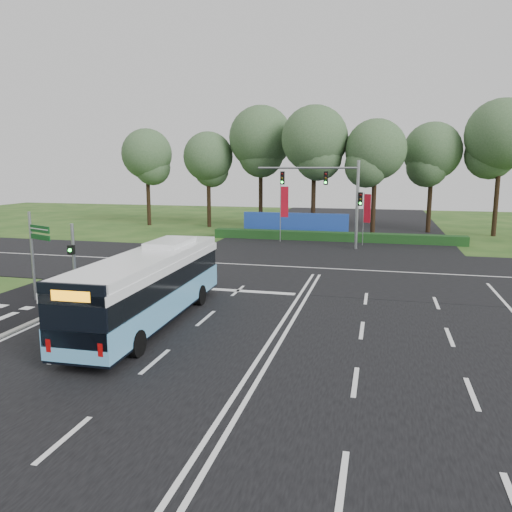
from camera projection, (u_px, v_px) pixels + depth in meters
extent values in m
plane|color=#204517|center=(281.00, 325.00, 20.70)|extent=(120.00, 120.00, 0.00)
cube|color=black|center=(281.00, 325.00, 20.70)|extent=(20.00, 120.00, 0.04)
cube|color=black|center=(317.00, 268.00, 32.16)|extent=(120.00, 14.00, 0.05)
cube|color=gray|center=(23.00, 327.00, 20.25)|extent=(0.25, 18.00, 0.12)
cube|color=#5DA8D8|center=(151.00, 301.00, 20.68)|extent=(2.66, 11.29, 1.03)
cube|color=black|center=(151.00, 312.00, 20.76)|extent=(2.63, 11.23, 0.28)
cube|color=black|center=(150.00, 279.00, 20.51)|extent=(2.56, 11.12, 0.89)
cube|color=white|center=(149.00, 265.00, 20.42)|extent=(2.66, 11.29, 0.33)
cube|color=white|center=(149.00, 258.00, 20.36)|extent=(2.60, 10.84, 0.33)
cube|color=white|center=(170.00, 242.00, 22.56)|extent=(1.58, 2.85, 0.23)
cube|color=black|center=(73.00, 317.00, 15.17)|extent=(2.27, 0.19, 2.06)
cube|color=orange|center=(71.00, 296.00, 15.01)|extent=(1.31, 0.10, 0.33)
cylinder|color=black|center=(157.00, 293.00, 24.06)|extent=(0.29, 0.98, 0.97)
cylinder|color=black|center=(200.00, 295.00, 23.60)|extent=(0.29, 0.98, 0.97)
cylinder|color=black|center=(80.00, 339.00, 17.58)|extent=(0.29, 0.98, 0.97)
cylinder|color=black|center=(137.00, 344.00, 17.12)|extent=(0.29, 0.98, 0.97)
cylinder|color=gray|center=(74.00, 264.00, 23.67)|extent=(0.15, 0.15, 3.85)
cube|color=black|center=(71.00, 250.00, 23.38)|extent=(0.35, 0.28, 0.44)
sphere|color=#19F233|center=(70.00, 250.00, 23.28)|extent=(0.15, 0.15, 0.15)
cylinder|color=gray|center=(33.00, 257.00, 24.02)|extent=(0.13, 0.13, 4.38)
cube|color=#0B3E16|center=(39.00, 229.00, 23.28)|extent=(1.53, 0.70, 0.33)
cube|color=#0B3E16|center=(40.00, 237.00, 23.35)|extent=(1.53, 0.70, 0.24)
cube|color=white|center=(39.00, 229.00, 23.25)|extent=(1.41, 0.61, 0.04)
cylinder|color=gray|center=(280.00, 214.00, 43.24)|extent=(0.08, 0.08, 4.93)
cube|color=#B70F21|center=(285.00, 202.00, 42.97)|extent=(0.66, 0.04, 2.63)
cylinder|color=gray|center=(363.00, 219.00, 41.20)|extent=(0.07, 0.07, 4.39)
cube|color=#B70F21|center=(367.00, 208.00, 40.84)|extent=(0.55, 0.28, 2.34)
cylinder|color=gray|center=(357.00, 205.00, 39.18)|extent=(0.24, 0.24, 7.00)
cylinder|color=gray|center=(307.00, 168.00, 39.63)|extent=(8.00, 0.16, 0.16)
cube|color=black|center=(326.00, 178.00, 39.41)|extent=(0.32, 0.28, 1.05)
cube|color=black|center=(282.00, 178.00, 40.25)|extent=(0.32, 0.28, 1.05)
cube|color=black|center=(361.00, 199.00, 39.03)|extent=(0.32, 0.28, 1.05)
cube|color=#163C16|center=(335.00, 237.00, 44.03)|extent=(22.00, 1.20, 0.80)
cube|color=#1E41A4|center=(295.00, 224.00, 47.25)|extent=(10.00, 0.30, 2.20)
cylinder|color=black|center=(148.00, 192.00, 55.78)|extent=(0.44, 0.44, 7.50)
sphere|color=#324E2E|center=(147.00, 154.00, 55.05)|extent=(5.53, 5.53, 5.53)
cylinder|color=black|center=(209.00, 194.00, 54.17)|extent=(0.44, 0.44, 7.20)
sphere|color=#324E2E|center=(208.00, 157.00, 53.47)|extent=(5.30, 5.30, 5.30)
cylinder|color=black|center=(261.00, 186.00, 53.02)|extent=(0.44, 0.44, 9.02)
sphere|color=#324E2E|center=(261.00, 138.00, 52.14)|extent=(6.65, 6.65, 6.65)
cylinder|color=black|center=(314.00, 189.00, 48.63)|extent=(0.44, 0.44, 8.68)
sphere|color=#324E2E|center=(315.00, 139.00, 47.79)|extent=(6.39, 6.39, 6.39)
cylinder|color=black|center=(374.00, 195.00, 47.01)|extent=(0.44, 0.44, 7.67)
sphere|color=#324E2E|center=(376.00, 149.00, 46.26)|extent=(5.65, 5.65, 5.65)
cylinder|color=black|center=(430.00, 194.00, 49.23)|extent=(0.44, 0.44, 7.60)
sphere|color=#324E2E|center=(433.00, 151.00, 48.49)|extent=(5.60, 5.60, 5.60)
cylinder|color=black|center=(497.00, 189.00, 46.63)|extent=(0.44, 0.44, 8.93)
sphere|color=#324E2E|center=(502.00, 135.00, 45.76)|extent=(6.58, 6.58, 6.58)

